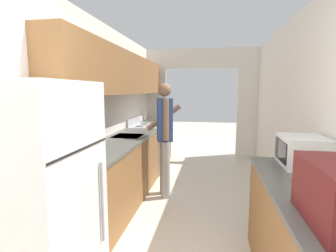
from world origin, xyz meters
TOP-DOWN VIEW (x-y plane):
  - wall_left at (-1.22, 2.44)m, footprint 0.38×7.58m
  - wall_right at (1.30, 1.99)m, footprint 0.06×7.58m
  - wall_far_with_doorway at (0.00, 5.21)m, footprint 2.94×0.06m
  - counter_left at (-0.97, 2.85)m, footprint 0.62×3.97m
  - counter_right at (0.97, 0.92)m, footprint 0.62×1.75m
  - refrigerator at (-0.93, 0.68)m, footprint 0.70×0.80m
  - range_oven at (-0.96, 3.97)m, footprint 0.66×0.79m
  - person at (-0.41, 2.77)m, footprint 0.53×0.44m
  - microwave at (1.07, 1.51)m, footprint 0.37×0.44m
  - book_stack at (0.97, 1.00)m, footprint 0.26×0.26m

SIDE VIEW (x-z plane):
  - counter_right at x=0.97m, z-range 0.00..0.89m
  - counter_left at x=-0.97m, z-range 0.00..0.89m
  - range_oven at x=-0.96m, z-range -0.06..0.96m
  - refrigerator at x=-0.93m, z-range 0.00..1.62m
  - person at x=-0.41m, z-range 0.06..1.72m
  - book_stack at x=0.97m, z-range 0.89..0.93m
  - microwave at x=1.07m, z-range 0.89..1.16m
  - wall_right at x=1.30m, z-range 0.00..2.50m
  - wall_far_with_doorway at x=0.00m, z-range 0.19..2.69m
  - wall_left at x=-1.22m, z-range 0.23..2.73m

